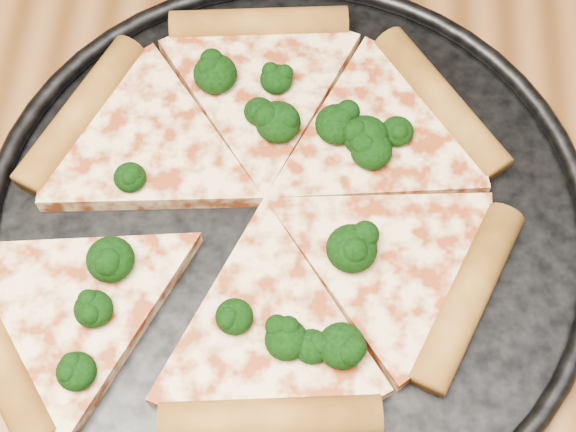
{
  "coord_description": "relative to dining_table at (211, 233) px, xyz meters",
  "views": [
    {
      "loc": [
        0.07,
        -0.26,
        1.23
      ],
      "look_at": [
        0.06,
        -0.04,
        0.77
      ],
      "focal_mm": 53.88,
      "sensor_mm": 36.0,
      "label": 1
    }
  ],
  "objects": [
    {
      "name": "ground",
      "position": [
        0.0,
        0.0,
        -0.66
      ],
      "size": [
        4.0,
        4.0,
        0.0
      ],
      "primitive_type": "plane",
      "color": "brown",
      "rests_on": "ground"
    },
    {
      "name": "dining_table",
      "position": [
        0.0,
        0.0,
        0.0
      ],
      "size": [
        1.2,
        0.9,
        0.75
      ],
      "color": "brown",
      "rests_on": "ground"
    },
    {
      "name": "pizza_pan",
      "position": [
        0.06,
        -0.04,
        0.1
      ],
      "size": [
        0.38,
        0.38,
        0.02
      ],
      "color": "black",
      "rests_on": "dining_table"
    },
    {
      "name": "pizza",
      "position": [
        0.04,
        -0.03,
        0.11
      ],
      "size": [
        0.34,
        0.31,
        0.02
      ],
      "rotation": [
        0.0,
        0.0,
        0.11
      ],
      "color": "#FFDA9C",
      "rests_on": "pizza_pan"
    },
    {
      "name": "broccoli_florets",
      "position": [
        0.05,
        -0.03,
        0.12
      ],
      "size": [
        0.19,
        0.22,
        0.02
      ],
      "color": "black",
      "rests_on": "pizza"
    }
  ]
}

